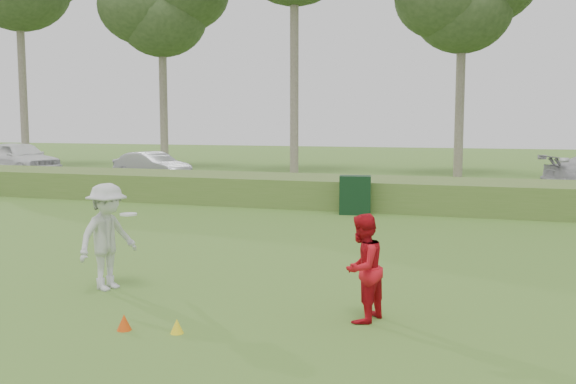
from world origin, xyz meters
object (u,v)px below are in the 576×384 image
(player_white, at_px, (107,237))
(utility_cabinet, at_px, (355,195))
(player_red, at_px, (362,268))
(cone_orange, at_px, (124,322))
(car_mid, at_px, (152,167))
(car_left, at_px, (19,158))
(cone_yellow, at_px, (177,326))

(player_white, relative_size, utility_cabinet, 1.52)
(player_red, relative_size, cone_orange, 6.98)
(player_white, relative_size, car_mid, 0.44)
(car_left, bearing_deg, player_red, -112.12)
(player_red, bearing_deg, player_white, -78.10)
(player_white, height_order, car_left, car_left)
(cone_orange, xyz_separation_m, cone_yellow, (0.71, 0.10, -0.01))
(car_left, bearing_deg, cone_yellow, -117.14)
(player_white, xyz_separation_m, cone_yellow, (2.09, -1.60, -0.77))
(car_left, bearing_deg, utility_cabinet, -94.44)
(player_white, bearing_deg, car_mid, 43.57)
(cone_yellow, bearing_deg, utility_cabinet, 90.80)
(player_white, relative_size, cone_orange, 8.15)
(cone_yellow, height_order, car_mid, car_mid)
(cone_yellow, bearing_deg, player_red, 30.40)
(player_white, xyz_separation_m, car_left, (-16.76, 17.25, 0.04))
(player_white, distance_m, cone_orange, 2.32)
(car_mid, bearing_deg, car_left, 103.38)
(player_red, distance_m, car_mid, 21.25)
(car_left, relative_size, car_mid, 1.25)
(cone_yellow, height_order, utility_cabinet, utility_cabinet)
(cone_orange, height_order, utility_cabinet, utility_cabinet)
(cone_orange, bearing_deg, car_mid, 119.32)
(cone_yellow, bearing_deg, cone_orange, -171.77)
(cone_orange, bearing_deg, car_left, 133.75)
(player_red, distance_m, car_left, 27.39)
(utility_cabinet, relative_size, car_left, 0.23)
(utility_cabinet, bearing_deg, player_white, -112.34)
(player_red, distance_m, cone_yellow, 2.56)
(utility_cabinet, height_order, car_left, car_left)
(player_white, height_order, car_mid, player_white)
(car_left, bearing_deg, cone_orange, -118.40)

